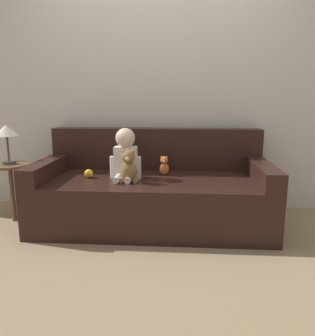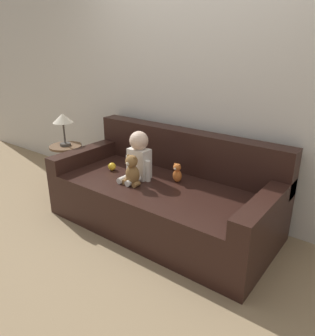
# 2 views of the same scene
# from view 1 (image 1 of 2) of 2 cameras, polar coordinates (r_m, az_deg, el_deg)

# --- Properties ---
(ground_plane) EXTENTS (12.00, 12.00, 0.00)m
(ground_plane) POSITION_cam_1_polar(r_m,az_deg,el_deg) (3.11, -0.83, -9.59)
(ground_plane) COLOR #9E8460
(wall_back) EXTENTS (8.00, 0.05, 2.60)m
(wall_back) POSITION_cam_1_polar(r_m,az_deg,el_deg) (3.46, -0.04, 14.60)
(wall_back) COLOR silver
(wall_back) RESTS_ON ground_plane
(couch) EXTENTS (2.09, 0.98, 0.85)m
(couch) POSITION_cam_1_polar(r_m,az_deg,el_deg) (3.07, -0.75, -4.11)
(couch) COLOR black
(couch) RESTS_ON ground_plane
(person_baby) EXTENTS (0.28, 0.32, 0.45)m
(person_baby) POSITION_cam_1_polar(r_m,az_deg,el_deg) (2.93, -5.61, 2.27)
(person_baby) COLOR white
(person_baby) RESTS_ON couch
(teddy_bear_brown) EXTENTS (0.16, 0.13, 0.28)m
(teddy_bear_brown) POSITION_cam_1_polar(r_m,az_deg,el_deg) (2.79, -5.04, 0.12)
(teddy_bear_brown) COLOR olive
(teddy_bear_brown) RESTS_ON couch
(plush_toy_side) EXTENTS (0.09, 0.08, 0.18)m
(plush_toy_side) POSITION_cam_1_polar(r_m,az_deg,el_deg) (3.05, 1.17, 0.39)
(plush_toy_side) COLOR orange
(plush_toy_side) RESTS_ON couch
(toy_ball) EXTENTS (0.08, 0.08, 0.08)m
(toy_ball) POSITION_cam_1_polar(r_m,az_deg,el_deg) (3.02, -11.91, -0.95)
(toy_ball) COLOR gold
(toy_ball) RESTS_ON couch
(side_table) EXTENTS (0.36, 0.36, 0.91)m
(side_table) POSITION_cam_1_polar(r_m,az_deg,el_deg) (3.29, -24.58, 2.88)
(side_table) COLOR brown
(side_table) RESTS_ON ground_plane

